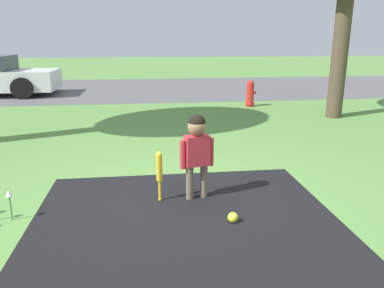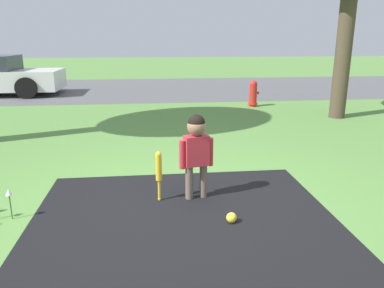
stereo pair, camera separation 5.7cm
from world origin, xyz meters
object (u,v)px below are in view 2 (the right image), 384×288
Objects in this scene: child at (196,145)px; fire_hydrant at (253,94)px; sports_ball at (231,218)px; baseball_bat at (159,169)px.

child is 1.41× the size of fire_hydrant.
child reaches higher than sports_ball.
fire_hydrant is at bearing 72.83° from sports_ball.
fire_hydrant is (1.82, 5.89, 0.26)m from sports_ball.
fire_hydrant reaches higher than sports_ball.
fire_hydrant is at bearing 65.15° from baseball_bat.
sports_ball is 6.17m from fire_hydrant.
fire_hydrant is (2.08, 5.30, -0.27)m from child.
sports_ball is (0.25, -0.59, -0.54)m from child.
baseball_bat is at bearing 171.67° from child.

